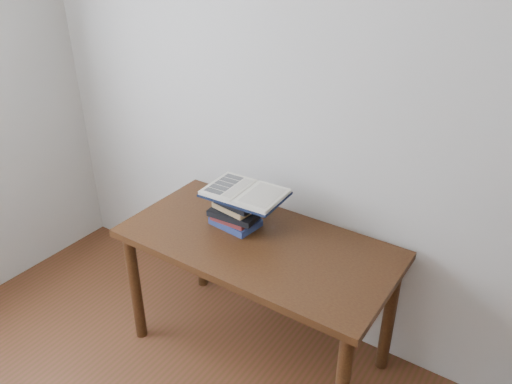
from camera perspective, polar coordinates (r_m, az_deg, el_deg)
The scene contains 3 objects.
desk at distance 2.42m, azimuth 0.15°, elevation -7.53°, with size 1.31×0.66×0.70m.
book_stack at distance 2.44m, azimuth -2.25°, elevation -1.97°, with size 0.25×0.20×0.18m.
open_book at distance 2.37m, azimuth -1.26°, elevation -0.08°, with size 0.39×0.28×0.03m.
Camera 1 is at (0.99, -0.25, 2.03)m, focal length 35.00 mm.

